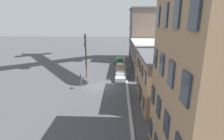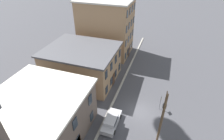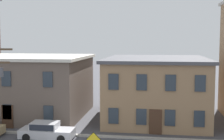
% 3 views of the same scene
% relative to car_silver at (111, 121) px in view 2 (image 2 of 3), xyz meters
% --- Properties ---
extents(ground_plane, '(200.00, 200.00, 0.00)m').
position_rel_car_silver_xyz_m(ground_plane, '(3.61, -3.36, -0.75)').
color(ground_plane, '#424247').
extents(kerb_strip, '(56.00, 0.36, 0.16)m').
position_rel_car_silver_xyz_m(kerb_strip, '(3.61, 1.14, -0.67)').
color(kerb_strip, '#9E998E').
rests_on(kerb_strip, ground_plane).
extents(apartment_midblock, '(12.41, 10.97, 6.49)m').
position_rel_car_silver_xyz_m(apartment_midblock, '(-4.70, 7.87, 2.51)').
color(apartment_midblock, '#66564C').
rests_on(apartment_midblock, ground_plane).
extents(apartment_far, '(10.30, 12.49, 6.36)m').
position_rel_car_silver_xyz_m(apartment_far, '(8.92, 8.63, 2.44)').
color(apartment_far, '#9E7A56').
rests_on(apartment_far, ground_plane).
extents(apartment_annex, '(8.98, 11.54, 12.40)m').
position_rel_car_silver_xyz_m(apartment_annex, '(20.44, 8.15, 5.46)').
color(apartment_annex, '#9E7A56').
rests_on(apartment_annex, ground_plane).
extents(car_silver, '(4.40, 1.92, 1.43)m').
position_rel_car_silver_xyz_m(car_silver, '(0.00, 0.00, 0.00)').
color(car_silver, '#B7B7BC').
rests_on(car_silver, ground_plane).
extents(caution_sign, '(0.93, 0.08, 2.61)m').
position_rel_car_silver_xyz_m(caution_sign, '(5.23, -6.07, 0.99)').
color(caution_sign, slate).
rests_on(caution_sign, ground_plane).
extents(utility_pole, '(2.40, 0.44, 8.19)m').
position_rel_car_silver_xyz_m(utility_pole, '(-0.85, -6.35, 3.87)').
color(utility_pole, brown).
rests_on(utility_pole, ground_plane).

